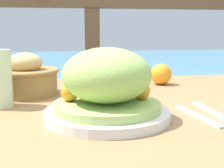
{
  "coord_description": "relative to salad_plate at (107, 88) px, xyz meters",
  "views": [
    {
      "loc": [
        -0.17,
        -0.8,
        0.94
      ],
      "look_at": [
        -0.04,
        -0.05,
        0.8
      ],
      "focal_mm": 50.0,
      "sensor_mm": 36.0,
      "label": 1
    }
  ],
  "objects": [
    {
      "name": "patio_table",
      "position": [
        0.07,
        0.14,
        -0.17
      ],
      "size": [
        1.1,
        0.9,
        0.74
      ],
      "color": "#997047",
      "rests_on": "ground_plane"
    },
    {
      "name": "railing_fence",
      "position": [
        0.07,
        0.95,
        0.03
      ],
      "size": [
        2.8,
        0.08,
        1.14
      ],
      "color": "brown",
      "rests_on": "ground_plane"
    },
    {
      "name": "sea_backdrop",
      "position": [
        0.07,
        3.45,
        -0.55
      ],
      "size": [
        12.0,
        4.0,
        0.52
      ],
      "color": "teal",
      "rests_on": "ground_plane"
    },
    {
      "name": "salad_plate",
      "position": [
        0.0,
        0.0,
        0.0
      ],
      "size": [
        0.28,
        0.28,
        0.16
      ],
      "color": "silver",
      "rests_on": "patio_table"
    },
    {
      "name": "bread_basket",
      "position": [
        -0.2,
        0.29,
        -0.02
      ],
      "size": [
        0.2,
        0.2,
        0.13
      ],
      "color": "olive",
      "rests_on": "patio_table"
    },
    {
      "name": "fork",
      "position": [
        0.2,
        -0.02,
        -0.07
      ],
      "size": [
        0.04,
        0.18,
        0.0
      ],
      "color": "silver",
      "rests_on": "patio_table"
    },
    {
      "name": "knife",
      "position": [
        0.25,
        0.02,
        -0.07
      ],
      "size": [
        0.02,
        0.18,
        0.0
      ],
      "color": "silver",
      "rests_on": "patio_table"
    },
    {
      "name": "orange_near_basket",
      "position": [
        0.26,
        0.4,
        -0.03
      ],
      "size": [
        0.08,
        0.08,
        0.08
      ],
      "color": "orange",
      "rests_on": "patio_table"
    }
  ]
}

